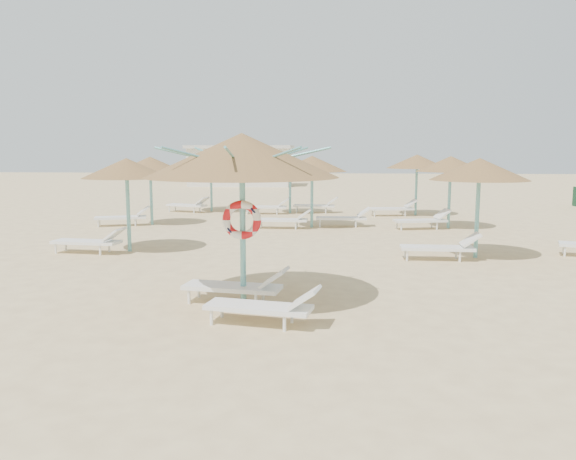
{
  "coord_description": "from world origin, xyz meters",
  "views": [
    {
      "loc": [
        1.42,
        -10.42,
        2.89
      ],
      "look_at": [
        0.54,
        0.65,
        1.3
      ],
      "focal_mm": 35.0,
      "sensor_mm": 36.0,
      "label": 1
    }
  ],
  "objects": [
    {
      "name": "service_hut",
      "position": [
        -6.0,
        35.0,
        1.64
      ],
      "size": [
        8.4,
        4.4,
        3.25
      ],
      "color": "silver",
      "rests_on": "ground"
    },
    {
      "name": "palapa_field",
      "position": [
        1.28,
        10.67,
        2.3
      ],
      "size": [
        18.62,
        13.59,
        2.72
      ],
      "color": "#66B0B1",
      "rests_on": "ground"
    },
    {
      "name": "main_palapa",
      "position": [
        -0.23,
        -0.21,
        2.78
      ],
      "size": [
        3.56,
        3.56,
        3.19
      ],
      "color": "#66B0B1",
      "rests_on": "ground"
    },
    {
      "name": "lounger_main_b",
      "position": [
        0.34,
        -1.47,
        0.33
      ],
      "size": [
        1.98,
        0.91,
        0.69
      ],
      "rotation": [
        0.0,
        0.0,
        -0.19
      ],
      "color": "white",
      "rests_on": "ground"
    },
    {
      "name": "lounger_main_a",
      "position": [
        -0.32,
        -0.19,
        0.35
      ],
      "size": [
        2.06,
        0.9,
        0.72
      ],
      "rotation": [
        0.0,
        0.0,
        -0.16
      ],
      "color": "white",
      "rests_on": "ground"
    },
    {
      "name": "ground",
      "position": [
        0.0,
        0.0,
        0.0
      ],
      "size": [
        120.0,
        120.0,
        0.0
      ],
      "primitive_type": "plane",
      "color": "#DBC085",
      "rests_on": "ground"
    }
  ]
}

